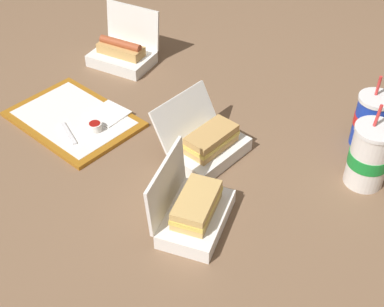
{
  "coord_description": "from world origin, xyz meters",
  "views": [
    {
      "loc": [
        -0.6,
        0.91,
        0.96
      ],
      "look_at": [
        -0.03,
        0.02,
        0.05
      ],
      "focal_mm": 50.0,
      "sensor_mm": 36.0,
      "label": 1
    }
  ],
  "objects_px": {
    "soda_cup_right": "(371,121)",
    "soda_cup_back": "(369,156)",
    "ketchup_cup": "(95,126)",
    "clamshell_sandwich_center": "(208,144)",
    "plastic_fork": "(68,133)",
    "clamshell_hotdog_front": "(123,52)",
    "food_tray": "(74,119)",
    "clamshell_sandwich_right": "(193,210)"
  },
  "relations": [
    {
      "from": "soda_cup_back",
      "to": "clamshell_sandwich_center",
      "type": "bearing_deg",
      "value": 18.18
    },
    {
      "from": "plastic_fork",
      "to": "soda_cup_right",
      "type": "height_order",
      "value": "soda_cup_right"
    },
    {
      "from": "clamshell_hotdog_front",
      "to": "food_tray",
      "type": "bearing_deg",
      "value": 102.59
    },
    {
      "from": "ketchup_cup",
      "to": "soda_cup_back",
      "type": "xyz_separation_m",
      "value": [
        -0.71,
        -0.21,
        0.06
      ]
    },
    {
      "from": "food_tray",
      "to": "plastic_fork",
      "type": "xyz_separation_m",
      "value": [
        -0.04,
        0.07,
        0.01
      ]
    },
    {
      "from": "clamshell_sandwich_right",
      "to": "soda_cup_right",
      "type": "relative_size",
      "value": 1.07
    },
    {
      "from": "soda_cup_right",
      "to": "soda_cup_back",
      "type": "bearing_deg",
      "value": 105.49
    },
    {
      "from": "clamshell_sandwich_right",
      "to": "soda_cup_right",
      "type": "distance_m",
      "value": 0.57
    },
    {
      "from": "soda_cup_back",
      "to": "clamshell_sandwich_right",
      "type": "bearing_deg",
      "value": 50.37
    },
    {
      "from": "food_tray",
      "to": "ketchup_cup",
      "type": "bearing_deg",
      "value": 172.56
    },
    {
      "from": "ketchup_cup",
      "to": "clamshell_sandwich_center",
      "type": "xyz_separation_m",
      "value": [
        -0.32,
        -0.08,
        0.02
      ]
    },
    {
      "from": "plastic_fork",
      "to": "clamshell_sandwich_center",
      "type": "height_order",
      "value": "clamshell_sandwich_center"
    },
    {
      "from": "food_tray",
      "to": "soda_cup_back",
      "type": "distance_m",
      "value": 0.84
    },
    {
      "from": "clamshell_sandwich_center",
      "to": "clamshell_hotdog_front",
      "type": "bearing_deg",
      "value": -28.58
    },
    {
      "from": "plastic_fork",
      "to": "clamshell_sandwich_center",
      "type": "relative_size",
      "value": 0.47
    },
    {
      "from": "clamshell_hotdog_front",
      "to": "soda_cup_back",
      "type": "height_order",
      "value": "soda_cup_back"
    },
    {
      "from": "clamshell_hotdog_front",
      "to": "clamshell_sandwich_center",
      "type": "height_order",
      "value": "clamshell_hotdog_front"
    },
    {
      "from": "clamshell_sandwich_center",
      "to": "soda_cup_back",
      "type": "height_order",
      "value": "soda_cup_back"
    },
    {
      "from": "plastic_fork",
      "to": "clamshell_hotdog_front",
      "type": "bearing_deg",
      "value": -44.63
    },
    {
      "from": "ketchup_cup",
      "to": "food_tray",
      "type": "bearing_deg",
      "value": -7.44
    },
    {
      "from": "clamshell_hotdog_front",
      "to": "soda_cup_right",
      "type": "bearing_deg",
      "value": -179.01
    },
    {
      "from": "food_tray",
      "to": "plastic_fork",
      "type": "bearing_deg",
      "value": 122.14
    },
    {
      "from": "clamshell_hotdog_front",
      "to": "clamshell_sandwich_center",
      "type": "xyz_separation_m",
      "value": [
        -0.5,
        0.27,
        0.0
      ]
    },
    {
      "from": "food_tray",
      "to": "plastic_fork",
      "type": "relative_size",
      "value": 3.72
    },
    {
      "from": "clamshell_hotdog_front",
      "to": "soda_cup_back",
      "type": "relative_size",
      "value": 0.91
    },
    {
      "from": "plastic_fork",
      "to": "soda_cup_back",
      "type": "height_order",
      "value": "soda_cup_back"
    },
    {
      "from": "soda_cup_back",
      "to": "soda_cup_right",
      "type": "height_order",
      "value": "soda_cup_back"
    },
    {
      "from": "ketchup_cup",
      "to": "clamshell_sandwich_center",
      "type": "height_order",
      "value": "clamshell_sandwich_center"
    },
    {
      "from": "plastic_fork",
      "to": "clamshell_hotdog_front",
      "type": "xyz_separation_m",
      "value": [
        0.12,
        -0.41,
        0.03
      ]
    },
    {
      "from": "clamshell_sandwich_right",
      "to": "soda_cup_right",
      "type": "height_order",
      "value": "soda_cup_right"
    },
    {
      "from": "clamshell_hotdog_front",
      "to": "soda_cup_right",
      "type": "relative_size",
      "value": 0.99
    },
    {
      "from": "soda_cup_right",
      "to": "food_tray",
      "type": "bearing_deg",
      "value": 24.95
    },
    {
      "from": "plastic_fork",
      "to": "clamshell_sandwich_right",
      "type": "relative_size",
      "value": 0.47
    },
    {
      "from": "food_tray",
      "to": "plastic_fork",
      "type": "height_order",
      "value": "plastic_fork"
    },
    {
      "from": "food_tray",
      "to": "clamshell_sandwich_right",
      "type": "height_order",
      "value": "clamshell_sandwich_right"
    },
    {
      "from": "food_tray",
      "to": "soda_cup_back",
      "type": "xyz_separation_m",
      "value": [
        -0.81,
        -0.2,
        0.08
      ]
    },
    {
      "from": "clamshell_sandwich_right",
      "to": "clamshell_sandwich_center",
      "type": "xyz_separation_m",
      "value": [
        0.1,
        -0.23,
        -0.0
      ]
    },
    {
      "from": "food_tray",
      "to": "ketchup_cup",
      "type": "xyz_separation_m",
      "value": [
        -0.1,
        0.01,
        0.02
      ]
    },
    {
      "from": "ketchup_cup",
      "to": "soda_cup_back",
      "type": "height_order",
      "value": "soda_cup_back"
    },
    {
      "from": "food_tray",
      "to": "ketchup_cup",
      "type": "relative_size",
      "value": 10.22
    },
    {
      "from": "plastic_fork",
      "to": "ketchup_cup",
      "type": "bearing_deg",
      "value": -105.27
    },
    {
      "from": "ketchup_cup",
      "to": "plastic_fork",
      "type": "relative_size",
      "value": 0.36
    }
  ]
}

